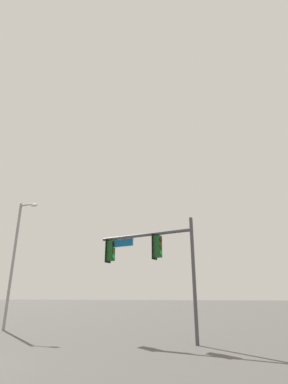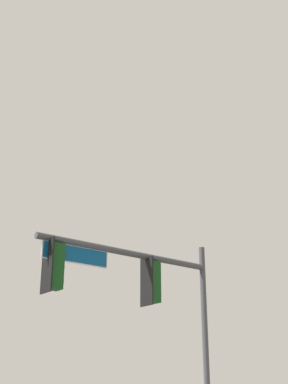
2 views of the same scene
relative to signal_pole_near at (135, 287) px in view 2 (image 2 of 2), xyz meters
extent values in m
cylinder|color=#47474C|center=(-2.41, 0.48, -1.37)|extent=(0.17, 0.17, 5.69)
cylinder|color=#47474C|center=(0.22, -0.04, 0.87)|extent=(5.31, 1.21, 0.17)
cube|color=black|center=(-0.38, 0.08, 0.20)|extent=(0.13, 0.52, 1.30)
cube|color=#144719|center=(-0.57, 0.11, 0.20)|extent=(0.42, 0.38, 1.10)
cylinder|color=#144719|center=(-0.57, 0.11, 0.81)|extent=(0.04, 0.04, 0.12)
cylinder|color=#340503|center=(-0.77, 0.15, 0.53)|extent=(0.07, 0.22, 0.22)
cylinder|color=#392D05|center=(-0.77, 0.15, 0.20)|extent=(0.07, 0.22, 0.22)
cylinder|color=green|center=(-0.77, 0.15, -0.13)|extent=(0.07, 0.22, 0.22)
cube|color=black|center=(2.52, -0.50, 0.20)|extent=(0.13, 0.52, 1.30)
cube|color=#144719|center=(2.33, -0.46, 0.20)|extent=(0.42, 0.38, 1.10)
cylinder|color=#144719|center=(2.33, -0.46, 0.81)|extent=(0.04, 0.04, 0.12)
cylinder|color=#340503|center=(2.13, -0.42, 0.53)|extent=(0.07, 0.22, 0.22)
cylinder|color=#392D05|center=(2.13, -0.42, 0.20)|extent=(0.07, 0.22, 0.22)
cylinder|color=green|center=(2.13, -0.42, -0.13)|extent=(0.07, 0.22, 0.22)
cube|color=#0A4C7F|center=(1.78, -0.35, 0.58)|extent=(1.77, 0.39, 0.39)
cube|color=white|center=(1.78, -0.35, 0.58)|extent=(1.83, 0.38, 0.45)
camera|label=1|loc=(-4.96, 14.84, -2.23)|focal=28.00mm
camera|label=2|loc=(10.28, 9.28, -2.76)|focal=50.00mm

